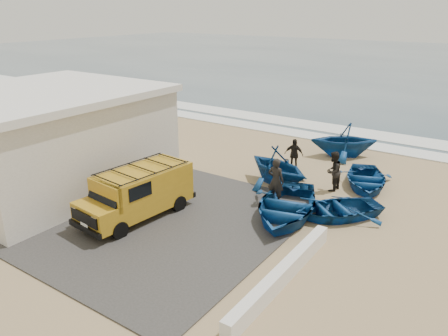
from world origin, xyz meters
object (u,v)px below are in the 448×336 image
Objects in this scene: building at (45,137)px; boat_far_left at (344,140)px; fisherman_middle at (333,171)px; fisherman_front at (276,181)px; boat_mid_right at (366,179)px; van at (138,191)px; fisherman_back at (294,155)px; boat_mid_left at (278,166)px; boat_near_right at (337,209)px; boat_near_left at (286,206)px; parapet at (282,274)px.

boat_far_left is (9.85, 11.35, -1.24)m from building.
fisherman_front is at bearing -24.96° from fisherman_middle.
boat_mid_right is 4.43m from boat_far_left.
van is 1.30× the size of boat_mid_right.
fisherman_front is 1.20× the size of fisherman_back.
van is at bearing -2.09° from building.
boat_far_left is 1.82× the size of fisherman_front.
van is 6.57m from boat_mid_left.
fisherman_front reaches higher than boat_far_left.
boat_near_right is 5.35m from fisherman_back.
building is at bearing -178.76° from boat_near_left.
fisherman_back is (2.63, 8.06, -0.25)m from van.
building is at bearing 175.42° from parapet.
boat_near_right is 1.95× the size of fisherman_middle.
boat_near_right is 1.02× the size of boat_mid_left.
building is 5.27× the size of fisherman_middle.
fisherman_front reaches higher than boat_mid_left.
boat_mid_left is 5.74m from boat_far_left.
building reaches higher than boat_mid_right.
boat_mid_right is 2.26× the size of fisherman_back.
boat_near_left is 1.34× the size of boat_mid_left.
boat_mid_right is (1.60, 4.73, -0.10)m from boat_near_left.
fisherman_middle is at bearing 68.09° from boat_near_left.
fisherman_back is (-3.93, 8.85, 0.53)m from parapet.
fisherman_back is at bearing -75.78° from fisherman_front.
building is 2.06× the size of boat_near_left.
boat_near_right is 3.92m from boat_mid_left.
boat_near_left is at bearing -104.76° from boat_near_right.
fisherman_middle reaches higher than boat_near_right.
boat_far_left is (-2.39, 3.69, 0.55)m from boat_mid_right.
building is 11.70m from fisherman_back.
fisherman_middle is at bearing -154.54° from boat_mid_right.
boat_near_left is 1.26× the size of boat_mid_right.
fisherman_front reaches higher than boat_near_left.
parapet is at bearing -109.36° from boat_mid_right.
fisherman_back reaches higher than boat_mid_right.
van is 2.94× the size of fisherman_back.
boat_near_left is at bearing 39.43° from van.
boat_near_left reaches higher than boat_near_right.
van is 2.44× the size of fisherman_front.
parapet is at bearing -46.03° from boat_near_right.
boat_near_right is at bearing -14.20° from boat_far_left.
boat_far_left is at bearing 57.06° from fisherman_back.
fisherman_front reaches higher than fisherman_middle.
boat_mid_left is (8.78, 5.71, -1.27)m from building.
van is 8.48m from fisherman_back.
boat_far_left is 7.47m from fisherman_front.
van is at bearing -104.76° from boat_near_right.
building is 2.70× the size of boat_near_right.
boat_far_left reaches higher than fisherman_back.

